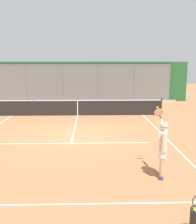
{
  "coord_description": "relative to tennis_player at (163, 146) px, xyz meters",
  "views": [
    {
      "loc": [
        -0.76,
        11.96,
        3.22
      ],
      "look_at": [
        -1.12,
        -0.1,
        1.05
      ],
      "focal_mm": 44.35,
      "sensor_mm": 36.0,
      "label": 1
    }
  ],
  "objects": [
    {
      "name": "fence_backdrop",
      "position": [
        2.8,
        -15.92,
        0.71
      ],
      "size": [
        17.68,
        1.37,
        3.27
      ],
      "color": "slate",
      "rests_on": "ground"
    },
    {
      "name": "tennis_net",
      "position": [
        2.8,
        -9.34,
        -0.42
      ],
      "size": [
        10.43,
        0.09,
        1.07
      ],
      "color": "#2D2D2D",
      "rests_on": "ground"
    },
    {
      "name": "tennis_player",
      "position": [
        0.0,
        0.0,
        0.0
      ],
      "size": [
        0.38,
        1.36,
        1.87
      ],
      "rotation": [
        0.0,
        0.0,
        -1.87
      ],
      "color": "navy",
      "rests_on": "ground"
    },
    {
      "name": "ground_plane",
      "position": [
        2.8,
        -4.56,
        -0.92
      ],
      "size": [
        60.0,
        60.0,
        0.0
      ],
      "primitive_type": "plane",
      "color": "#B76B42"
    },
    {
      "name": "tennis_ball_mid_court",
      "position": [
        -0.94,
        -4.49,
        -0.88
      ],
      "size": [
        0.07,
        0.07,
        0.07
      ],
      "primitive_type": "sphere",
      "color": "#CCDB33",
      "rests_on": "ground"
    },
    {
      "name": "court_line_markings",
      "position": [
        2.8,
        -3.15,
        -0.91
      ],
      "size": [
        8.12,
        10.85,
        0.01
      ],
      "color": "white",
      "rests_on": "ground"
    }
  ]
}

